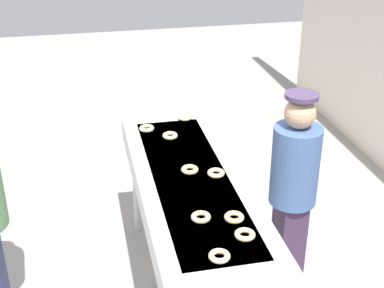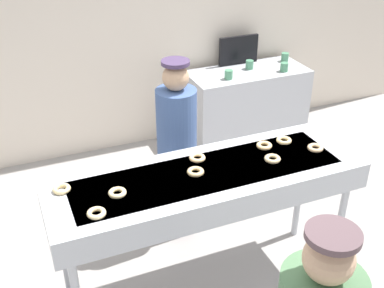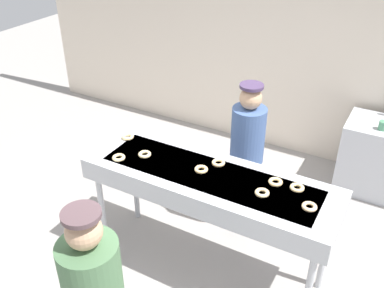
{
  "view_description": "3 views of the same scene",
  "coord_description": "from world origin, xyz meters",
  "px_view_note": "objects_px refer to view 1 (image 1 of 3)",
  "views": [
    {
      "loc": [
        3.05,
        -0.65,
        2.86
      ],
      "look_at": [
        -0.16,
        0.04,
        1.24
      ],
      "focal_mm": 50.89,
      "sensor_mm": 36.0,
      "label": 1
    },
    {
      "loc": [
        -1.16,
        -2.51,
        2.85
      ],
      "look_at": [
        -0.12,
        -0.02,
        1.32
      ],
      "focal_mm": 45.16,
      "sensor_mm": 36.0,
      "label": 2
    },
    {
      "loc": [
        1.32,
        -2.67,
        3.16
      ],
      "look_at": [
        -0.24,
        0.13,
        1.22
      ],
      "focal_mm": 40.61,
      "sensor_mm": 36.0,
      "label": 3
    }
  ],
  "objects_px": {
    "plain_donut_7": "(185,117)",
    "worker_baker": "(293,190)",
    "plain_donut_4": "(201,217)",
    "plain_donut_1": "(216,173)",
    "plain_donut_5": "(245,235)",
    "plain_donut_6": "(170,136)",
    "plain_donut_2": "(219,256)",
    "plain_donut_0": "(234,217)",
    "plain_donut_3": "(190,170)",
    "plain_donut_8": "(147,128)",
    "fryer_conveyor": "(191,191)"
  },
  "relations": [
    {
      "from": "plain_donut_3",
      "to": "worker_baker",
      "type": "distance_m",
      "value": 0.73
    },
    {
      "from": "plain_donut_6",
      "to": "plain_donut_8",
      "type": "distance_m",
      "value": 0.23
    },
    {
      "from": "plain_donut_8",
      "to": "plain_donut_6",
      "type": "bearing_deg",
      "value": 42.55
    },
    {
      "from": "plain_donut_0",
      "to": "plain_donut_8",
      "type": "relative_size",
      "value": 1.0
    },
    {
      "from": "plain_donut_1",
      "to": "plain_donut_4",
      "type": "height_order",
      "value": "same"
    },
    {
      "from": "plain_donut_0",
      "to": "plain_donut_3",
      "type": "height_order",
      "value": "same"
    },
    {
      "from": "plain_donut_0",
      "to": "plain_donut_5",
      "type": "xyz_separation_m",
      "value": [
        0.18,
        0.01,
        0.0
      ]
    },
    {
      "from": "fryer_conveyor",
      "to": "worker_baker",
      "type": "relative_size",
      "value": 1.35
    },
    {
      "from": "plain_donut_2",
      "to": "worker_baker",
      "type": "height_order",
      "value": "worker_baker"
    },
    {
      "from": "plain_donut_1",
      "to": "plain_donut_3",
      "type": "distance_m",
      "value": 0.18
    },
    {
      "from": "plain_donut_7",
      "to": "plain_donut_8",
      "type": "height_order",
      "value": "same"
    },
    {
      "from": "plain_donut_5",
      "to": "plain_donut_8",
      "type": "height_order",
      "value": "same"
    },
    {
      "from": "plain_donut_6",
      "to": "plain_donut_7",
      "type": "height_order",
      "value": "same"
    },
    {
      "from": "plain_donut_6",
      "to": "plain_donut_8",
      "type": "relative_size",
      "value": 1.0
    },
    {
      "from": "fryer_conveyor",
      "to": "plain_donut_7",
      "type": "relative_size",
      "value": 18.94
    },
    {
      "from": "plain_donut_1",
      "to": "plain_donut_5",
      "type": "bearing_deg",
      "value": -1.4
    },
    {
      "from": "fryer_conveyor",
      "to": "plain_donut_0",
      "type": "relative_size",
      "value": 18.94
    },
    {
      "from": "plain_donut_0",
      "to": "plain_donut_7",
      "type": "height_order",
      "value": "same"
    },
    {
      "from": "plain_donut_6",
      "to": "fryer_conveyor",
      "type": "bearing_deg",
      "value": 2.33
    },
    {
      "from": "plain_donut_3",
      "to": "plain_donut_5",
      "type": "xyz_separation_m",
      "value": [
        0.79,
        0.14,
        0.0
      ]
    },
    {
      "from": "plain_donut_3",
      "to": "plain_donut_8",
      "type": "distance_m",
      "value": 0.75
    },
    {
      "from": "plain_donut_7",
      "to": "plain_donut_4",
      "type": "bearing_deg",
      "value": -7.79
    },
    {
      "from": "fryer_conveyor",
      "to": "plain_donut_8",
      "type": "distance_m",
      "value": 0.83
    },
    {
      "from": "plain_donut_3",
      "to": "plain_donut_5",
      "type": "relative_size",
      "value": 1.0
    },
    {
      "from": "plain_donut_2",
      "to": "plain_donut_6",
      "type": "height_order",
      "value": "same"
    },
    {
      "from": "plain_donut_1",
      "to": "plain_donut_7",
      "type": "xyz_separation_m",
      "value": [
        -0.95,
        -0.02,
        0.0
      ]
    },
    {
      "from": "plain_donut_3",
      "to": "plain_donut_8",
      "type": "xyz_separation_m",
      "value": [
        -0.72,
        -0.19,
        0.0
      ]
    },
    {
      "from": "fryer_conveyor",
      "to": "plain_donut_3",
      "type": "xyz_separation_m",
      "value": [
        -0.08,
        0.01,
        0.12
      ]
    },
    {
      "from": "plain_donut_4",
      "to": "plain_donut_7",
      "type": "bearing_deg",
      "value": 172.21
    },
    {
      "from": "fryer_conveyor",
      "to": "plain_donut_2",
      "type": "height_order",
      "value": "plain_donut_2"
    },
    {
      "from": "plain_donut_5",
      "to": "plain_donut_8",
      "type": "relative_size",
      "value": 1.0
    },
    {
      "from": "plain_donut_1",
      "to": "plain_donut_2",
      "type": "height_order",
      "value": "same"
    },
    {
      "from": "fryer_conveyor",
      "to": "plain_donut_2",
      "type": "xyz_separation_m",
      "value": [
        0.86,
        -0.03,
        0.12
      ]
    },
    {
      "from": "plain_donut_7",
      "to": "plain_donut_1",
      "type": "bearing_deg",
      "value": 1.15
    },
    {
      "from": "plain_donut_7",
      "to": "plain_donut_8",
      "type": "relative_size",
      "value": 1.0
    },
    {
      "from": "plain_donut_7",
      "to": "fryer_conveyor",
      "type": "bearing_deg",
      "value": -9.1
    },
    {
      "from": "worker_baker",
      "to": "plain_donut_8",
      "type": "bearing_deg",
      "value": 29.43
    },
    {
      "from": "plain_donut_5",
      "to": "plain_donut_7",
      "type": "bearing_deg",
      "value": -179.94
    },
    {
      "from": "plain_donut_0",
      "to": "plain_donut_2",
      "type": "xyz_separation_m",
      "value": [
        0.33,
        -0.18,
        0.0
      ]
    },
    {
      "from": "plain_donut_0",
      "to": "plain_donut_3",
      "type": "distance_m",
      "value": 0.62
    },
    {
      "from": "plain_donut_0",
      "to": "plain_donut_4",
      "type": "relative_size",
      "value": 1.0
    },
    {
      "from": "fryer_conveyor",
      "to": "plain_donut_4",
      "type": "distance_m",
      "value": 0.5
    },
    {
      "from": "plain_donut_4",
      "to": "plain_donut_8",
      "type": "relative_size",
      "value": 1.0
    },
    {
      "from": "plain_donut_4",
      "to": "plain_donut_5",
      "type": "distance_m",
      "value": 0.3
    },
    {
      "from": "worker_baker",
      "to": "plain_donut_6",
      "type": "bearing_deg",
      "value": 30.28
    },
    {
      "from": "plain_donut_0",
      "to": "plain_donut_1",
      "type": "relative_size",
      "value": 1.0
    },
    {
      "from": "plain_donut_7",
      "to": "worker_baker",
      "type": "bearing_deg",
      "value": 29.09
    },
    {
      "from": "plain_donut_5",
      "to": "plain_donut_6",
      "type": "relative_size",
      "value": 1.0
    },
    {
      "from": "plain_donut_7",
      "to": "worker_baker",
      "type": "relative_size",
      "value": 0.07
    },
    {
      "from": "fryer_conveyor",
      "to": "plain_donut_0",
      "type": "distance_m",
      "value": 0.56
    }
  ]
}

